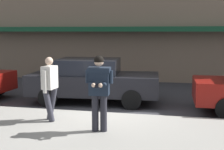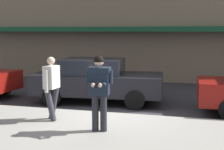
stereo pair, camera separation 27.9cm
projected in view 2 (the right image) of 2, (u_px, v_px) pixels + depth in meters
ground_plane at (112, 115)px, 9.36m from camera, size 80.00×80.00×0.00m
curb_paint_line at (146, 117)px, 9.16m from camera, size 28.00×0.12×0.01m
parked_sedan_mid at (97, 80)px, 10.99m from camera, size 4.62×2.18×1.54m
man_texting_on_phone at (99, 85)px, 7.28m from camera, size 0.65×0.60×1.81m
pedestrian_in_light_coat at (52, 84)px, 8.25m from camera, size 0.36×0.60×1.70m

